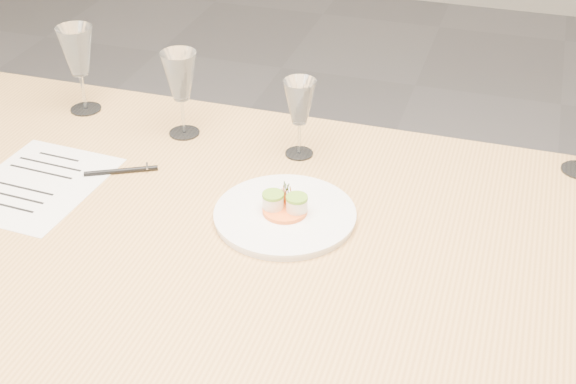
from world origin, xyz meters
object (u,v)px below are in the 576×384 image
(ballpoint_pen, at_px, (121,171))
(wine_glass_1, at_px, (77,53))
(dining_table, at_px, (240,262))
(wine_glass_3, at_px, (300,104))
(dinner_plate, at_px, (285,214))
(wine_glass_2, at_px, (180,78))
(recipe_sheet, at_px, (37,185))

(ballpoint_pen, distance_m, wine_glass_1, 0.36)
(dining_table, xyz_separation_m, wine_glass_3, (0.02, 0.32, 0.19))
(wine_glass_3, bearing_deg, wine_glass_1, 174.91)
(dinner_plate, relative_size, wine_glass_3, 1.56)
(dining_table, height_order, wine_glass_2, wine_glass_2)
(wine_glass_1, bearing_deg, wine_glass_3, -5.09)
(ballpoint_pen, relative_size, wine_glass_3, 0.80)
(dining_table, relative_size, recipe_sheet, 7.32)
(ballpoint_pen, xyz_separation_m, wine_glass_2, (0.06, 0.20, 0.14))
(dinner_plate, bearing_deg, wine_glass_3, 100.47)
(wine_glass_2, bearing_deg, dining_table, -52.24)
(wine_glass_1, bearing_deg, dining_table, -34.76)
(dinner_plate, height_order, wine_glass_2, wine_glass_2)
(recipe_sheet, distance_m, wine_glass_1, 0.37)
(dinner_plate, relative_size, wine_glass_2, 1.38)
(wine_glass_3, bearing_deg, dinner_plate, -79.53)
(ballpoint_pen, relative_size, wine_glass_2, 0.71)
(dining_table, bearing_deg, wine_glass_1, 145.24)
(dinner_plate, distance_m, wine_glass_1, 0.69)
(wine_glass_1, xyz_separation_m, wine_glass_2, (0.28, -0.04, -0.01))
(dinner_plate, bearing_deg, wine_glass_2, 141.70)
(dinner_plate, height_order, ballpoint_pen, dinner_plate)
(dining_table, height_order, wine_glass_1, wine_glass_1)
(recipe_sheet, relative_size, wine_glass_2, 1.63)
(wine_glass_2, distance_m, wine_glass_3, 0.28)
(wine_glass_2, bearing_deg, wine_glass_3, -2.24)
(recipe_sheet, height_order, wine_glass_1, wine_glass_1)
(wine_glass_1, bearing_deg, wine_glass_2, -7.95)
(ballpoint_pen, bearing_deg, dinner_plate, -35.90)
(wine_glass_1, height_order, wine_glass_2, wine_glass_1)
(recipe_sheet, distance_m, wine_glass_2, 0.39)
(dinner_plate, bearing_deg, recipe_sheet, -175.94)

